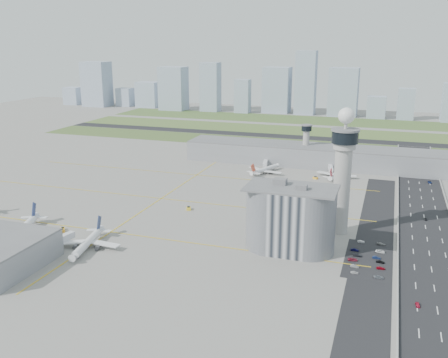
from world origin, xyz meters
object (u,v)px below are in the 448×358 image
(car_hw_0, at_px, (418,305))
(tug_5, at_px, (315,178))
(car_hw_4, at_px, (407,163))
(jet_bridge_far_1, at_px, (330,168))
(tug_2, at_px, (63,229))
(control_tower, at_px, (343,166))
(admin_building, at_px, (290,219))
(car_lot_10, at_px, (380,251))
(secondary_tower, at_px, (306,141))
(car_lot_5, at_px, (361,242))
(car_lot_1, at_px, (355,266))
(car_hw_1, at_px, (426,219))
(tug_1, at_px, (61,230))
(car_lot_11, at_px, (381,244))
(car_lot_2, at_px, (353,259))
(airplane_near_b, at_px, (22,225))
(tug_4, at_px, (276,184))
(car_lot_8, at_px, (380,262))
(car_lot_4, at_px, (355,250))
(car_hw_2, at_px, (430,182))
(airplane_far_a, at_px, (265,167))
(jet_bridge_far_0, at_px, (266,163))
(tug_3, at_px, (189,208))
(jet_bridge_near_2, at_px, (51,246))
(car_lot_9, at_px, (376,258))
(car_lot_3, at_px, (357,255))
(airplane_far_b, at_px, (337,170))
(car_lot_0, at_px, (354,272))
(car_lot_7, at_px, (381,268))
(car_lot_6, at_px, (379,277))

(car_hw_0, bearing_deg, tug_5, 105.70)
(tug_5, distance_m, car_hw_4, 94.88)
(jet_bridge_far_1, bearing_deg, tug_2, -45.00)
(control_tower, relative_size, admin_building, 1.54)
(tug_5, bearing_deg, car_lot_10, -134.56)
(secondary_tower, relative_size, jet_bridge_far_1, 2.28)
(tug_2, bearing_deg, car_lot_5, -28.45)
(car_lot_1, height_order, car_hw_1, car_lot_1)
(tug_1, bearing_deg, car_lot_11, -117.22)
(car_lot_2, relative_size, car_lot_5, 1.33)
(car_lot_11, relative_size, car_hw_0, 1.16)
(secondary_tower, distance_m, jet_bridge_far_1, 32.60)
(airplane_near_b, distance_m, car_hw_0, 188.12)
(tug_1, height_order, tug_4, tug_1)
(car_lot_5, relative_size, car_lot_8, 0.89)
(tug_5, distance_m, car_lot_5, 116.83)
(tug_5, relative_size, car_lot_4, 0.85)
(car_hw_2, bearing_deg, car_lot_1, -110.17)
(tug_4, bearing_deg, airplane_far_a, -77.16)
(airplane_near_b, xyz_separation_m, jet_bridge_far_0, (81.64, 180.95, -2.93))
(jet_bridge_far_1, bearing_deg, car_lot_4, 1.53)
(tug_3, height_order, tug_5, tug_3)
(jet_bridge_near_2, xyz_separation_m, tug_5, (97.73, 168.22, -1.90))
(car_lot_9, bearing_deg, car_hw_4, -4.69)
(tug_2, distance_m, tug_4, 146.59)
(tug_4, bearing_deg, jet_bridge_far_1, -135.16)
(car_lot_3, relative_size, car_lot_4, 1.14)
(airplane_far_a, relative_size, airplane_far_b, 0.99)
(car_hw_2, bearing_deg, secondary_tower, 156.97)
(secondary_tower, distance_m, tug_5, 48.64)
(car_lot_0, bearing_deg, car_lot_7, -59.66)
(airplane_near_b, xyz_separation_m, tug_3, (64.28, 64.59, -4.74))
(jet_bridge_far_0, relative_size, car_lot_6, 3.39)
(admin_building, bearing_deg, car_hw_2, 64.11)
(tug_3, xyz_separation_m, tug_5, (60.09, 91.58, -0.10))
(car_hw_2, bearing_deg, control_tower, -119.72)
(control_tower, xyz_separation_m, tug_4, (-50.07, 74.17, -34.22))
(tug_5, bearing_deg, jet_bridge_far_0, 83.24)
(car_hw_2, xyz_separation_m, car_hw_4, (-13.79, 55.83, -0.05))
(car_lot_7, xyz_separation_m, car_hw_1, (21.48, 72.17, 0.01))
(car_lot_0, xyz_separation_m, car_lot_3, (-0.10, 18.44, 0.08))
(secondary_tower, relative_size, car_lot_1, 8.69)
(tug_3, distance_m, car_lot_10, 112.26)
(car_lot_1, relative_size, car_lot_8, 0.98)
(tug_3, bearing_deg, car_hw_1, -12.21)
(tug_2, bearing_deg, car_lot_6, -42.39)
(car_lot_1, relative_size, car_hw_0, 1.02)
(control_tower, xyz_separation_m, car_hw_4, (36.10, 169.83, -34.46))
(car_lot_0, bearing_deg, tug_1, 83.46)
(admin_building, bearing_deg, car_lot_4, 14.40)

